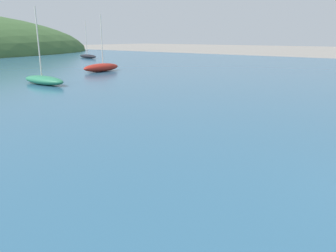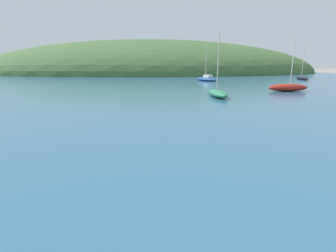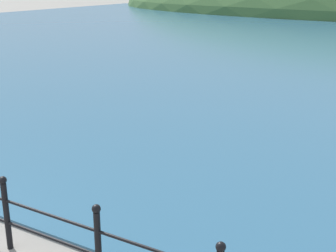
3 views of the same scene
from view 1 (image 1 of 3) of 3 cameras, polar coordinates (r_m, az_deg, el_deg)
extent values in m
ellipsoid|color=#287551|center=(20.30, -20.81, 7.47)|extent=(1.11, 3.49, 0.50)
cylinder|color=beige|center=(20.31, -21.67, 13.50)|extent=(0.07, 0.07, 3.79)
ellipsoid|color=maroon|center=(26.74, -11.52, 9.95)|extent=(3.34, 1.07, 0.64)
cylinder|color=beige|center=(26.75, -11.49, 14.58)|extent=(0.07, 0.07, 3.68)
ellipsoid|color=black|center=(44.24, -13.78, 11.71)|extent=(1.48, 3.86, 0.47)
cylinder|color=beige|center=(44.34, -14.09, 14.68)|extent=(0.07, 0.07, 4.14)
camera|label=2|loc=(5.31, 46.85, 7.53)|focal=28.00mm
camera|label=3|loc=(13.33, 59.24, 13.41)|focal=50.00mm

